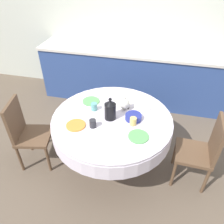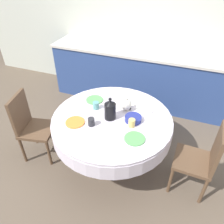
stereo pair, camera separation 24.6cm
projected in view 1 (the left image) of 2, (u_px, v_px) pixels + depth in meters
ground_plane at (112, 160)px, 2.95m from camera, size 12.00×12.00×0.00m
wall_back at (138, 22)px, 3.65m from camera, size 7.00×0.05×2.60m
kitchen_counter at (133, 76)px, 3.88m from camera, size 3.24×0.64×0.95m
dining_table at (112, 126)px, 2.58m from camera, size 1.40×1.40×0.74m
chair_left at (202, 149)px, 2.42m from camera, size 0.42×0.42×0.92m
chair_right at (27, 131)px, 2.66m from camera, size 0.48×0.48×0.92m
plate_near_left at (76, 125)px, 2.39m from camera, size 0.21×0.21×0.01m
cup_near_left at (93, 123)px, 2.35m from camera, size 0.07×0.07×0.09m
plate_near_right at (138, 136)px, 2.25m from camera, size 0.21×0.21×0.01m
cup_near_right at (133, 121)px, 2.38m from camera, size 0.07×0.07×0.09m
plate_far_left at (91, 101)px, 2.76m from camera, size 0.21×0.21×0.01m
cup_far_left at (94, 107)px, 2.60m from camera, size 0.07×0.07×0.09m
plate_far_right at (142, 107)px, 2.66m from camera, size 0.21×0.21×0.01m
cup_far_right at (126, 104)px, 2.64m from camera, size 0.07×0.07×0.09m
coffee_carafe at (110, 110)px, 2.43m from camera, size 0.13×0.13×0.28m
teapot at (124, 104)px, 2.60m from camera, size 0.18×0.13×0.17m
fruit_bowl at (133, 117)px, 2.47m from camera, size 0.19×0.19×0.06m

